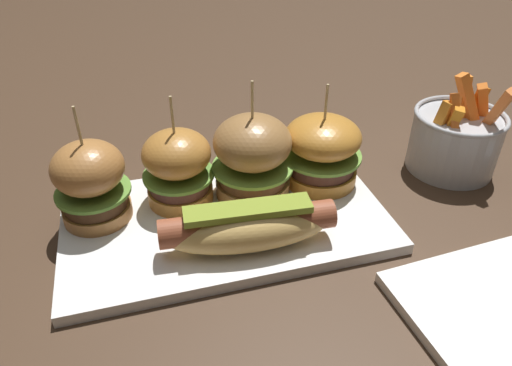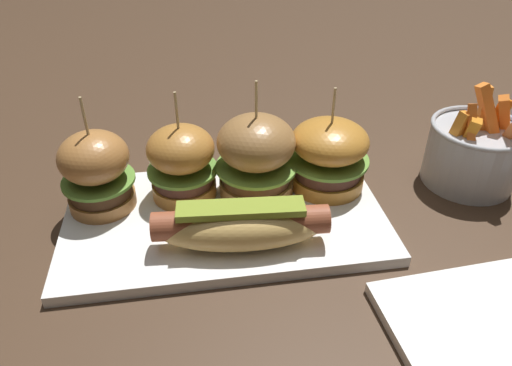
{
  "view_description": "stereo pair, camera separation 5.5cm",
  "coord_description": "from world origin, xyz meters",
  "px_view_note": "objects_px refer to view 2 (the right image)",
  "views": [
    {
      "loc": [
        -0.09,
        -0.44,
        0.37
      ],
      "look_at": [
        0.04,
        0.0,
        0.05
      ],
      "focal_mm": 33.41,
      "sensor_mm": 36.0,
      "label": 1
    },
    {
      "loc": [
        -0.03,
        -0.45,
        0.37
      ],
      "look_at": [
        0.04,
        0.0,
        0.05
      ],
      "focal_mm": 33.41,
      "sensor_mm": 36.0,
      "label": 2
    }
  ],
  "objects_px": {
    "slider_center_right": "(256,156)",
    "fries_bucket": "(473,152)",
    "slider_center_left": "(182,162)",
    "platter_main": "(225,218)",
    "slider_far_right": "(329,154)",
    "hot_dog": "(241,225)",
    "slider_far_left": "(96,170)"
  },
  "relations": [
    {
      "from": "slider_center_right",
      "to": "slider_far_left",
      "type": "bearing_deg",
      "value": 179.05
    },
    {
      "from": "slider_center_left",
      "to": "slider_center_right",
      "type": "distance_m",
      "value": 0.09
    },
    {
      "from": "slider_center_left",
      "to": "slider_far_right",
      "type": "bearing_deg",
      "value": -1.91
    },
    {
      "from": "hot_dog",
      "to": "slider_center_right",
      "type": "xyz_separation_m",
      "value": [
        0.03,
        0.09,
        0.03
      ]
    },
    {
      "from": "slider_center_right",
      "to": "platter_main",
      "type": "bearing_deg",
      "value": -140.28
    },
    {
      "from": "platter_main",
      "to": "slider_far_left",
      "type": "bearing_deg",
      "value": 164.76
    },
    {
      "from": "platter_main",
      "to": "slider_far_right",
      "type": "relative_size",
      "value": 2.82
    },
    {
      "from": "platter_main",
      "to": "slider_center_right",
      "type": "distance_m",
      "value": 0.08
    },
    {
      "from": "slider_center_left",
      "to": "fries_bucket",
      "type": "height_order",
      "value": "slider_center_left"
    },
    {
      "from": "hot_dog",
      "to": "fries_bucket",
      "type": "height_order",
      "value": "fries_bucket"
    },
    {
      "from": "slider_center_left",
      "to": "fries_bucket",
      "type": "bearing_deg",
      "value": -1.06
    },
    {
      "from": "slider_center_left",
      "to": "slider_far_right",
      "type": "height_order",
      "value": "slider_center_left"
    },
    {
      "from": "hot_dog",
      "to": "slider_center_right",
      "type": "bearing_deg",
      "value": 71.81
    },
    {
      "from": "platter_main",
      "to": "slider_far_right",
      "type": "bearing_deg",
      "value": 16.56
    },
    {
      "from": "slider_center_left",
      "to": "platter_main",
      "type": "bearing_deg",
      "value": -45.51
    },
    {
      "from": "slider_center_right",
      "to": "slider_center_left",
      "type": "bearing_deg",
      "value": 173.5
    },
    {
      "from": "hot_dog",
      "to": "fries_bucket",
      "type": "distance_m",
      "value": 0.34
    },
    {
      "from": "slider_far_left",
      "to": "slider_center_left",
      "type": "xyz_separation_m",
      "value": [
        0.1,
        0.01,
        -0.0
      ]
    },
    {
      "from": "platter_main",
      "to": "slider_center_left",
      "type": "xyz_separation_m",
      "value": [
        -0.05,
        0.05,
        0.06
      ]
    },
    {
      "from": "hot_dog",
      "to": "slider_far_right",
      "type": "relative_size",
      "value": 1.42
    },
    {
      "from": "slider_center_right",
      "to": "slider_far_right",
      "type": "xyz_separation_m",
      "value": [
        0.09,
        0.0,
        -0.01
      ]
    },
    {
      "from": "platter_main",
      "to": "slider_center_right",
      "type": "xyz_separation_m",
      "value": [
        0.04,
        0.04,
        0.06
      ]
    },
    {
      "from": "slider_far_left",
      "to": "fries_bucket",
      "type": "relative_size",
      "value": 1.01
    },
    {
      "from": "slider_far_left",
      "to": "slider_center_right",
      "type": "bearing_deg",
      "value": -0.95
    },
    {
      "from": "slider_center_left",
      "to": "fries_bucket",
      "type": "relative_size",
      "value": 0.98
    },
    {
      "from": "platter_main",
      "to": "hot_dog",
      "type": "height_order",
      "value": "hot_dog"
    },
    {
      "from": "hot_dog",
      "to": "slider_center_left",
      "type": "distance_m",
      "value": 0.12
    },
    {
      "from": "slider_center_right",
      "to": "slider_far_right",
      "type": "bearing_deg",
      "value": 2.56
    },
    {
      "from": "slider_far_left",
      "to": "fries_bucket",
      "type": "bearing_deg",
      "value": 0.0
    },
    {
      "from": "slider_center_right",
      "to": "fries_bucket",
      "type": "xyz_separation_m",
      "value": [
        0.29,
        0.0,
        -0.02
      ]
    },
    {
      "from": "platter_main",
      "to": "slider_far_left",
      "type": "distance_m",
      "value": 0.16
    },
    {
      "from": "hot_dog",
      "to": "slider_far_right",
      "type": "distance_m",
      "value": 0.16
    }
  ]
}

